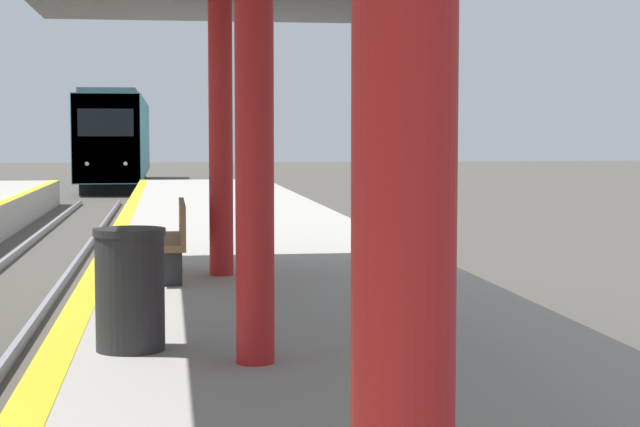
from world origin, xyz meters
TOP-DOWN VIEW (x-y plane):
  - train at (0.00, 54.87)m, footprint 2.87×21.46m
  - trash_bin at (2.24, 7.46)m, footprint 0.58×0.58m
  - bench at (2.59, 11.83)m, footprint 0.44×1.85m

SIDE VIEW (x-z plane):
  - bench at x=2.59m, z-range 0.94..1.86m
  - trash_bin at x=2.24m, z-range 0.91..1.90m
  - train at x=0.00m, z-range 0.04..4.65m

